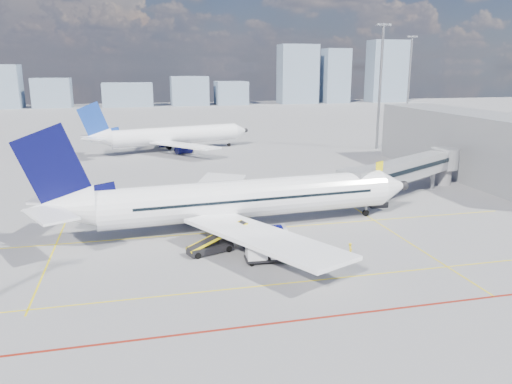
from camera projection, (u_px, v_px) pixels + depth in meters
ground at (274, 256)px, 45.91m from camera, size 420.00×420.00×0.00m
apron_markings at (280, 273)px, 42.09m from camera, size 90.00×35.12×0.01m
jet_bridge at (410, 169)px, 66.29m from camera, size 23.55×15.78×6.30m
terminal_block at (475, 145)px, 78.28m from camera, size 10.00×42.00×10.00m
floodlight_mast_ne at (380, 84)px, 103.10m from camera, size 3.20×0.61×25.45m
floodlight_mast_far at (409, 79)px, 142.23m from camera, size 3.20×0.61×25.45m
distant_skyline at (183, 81)px, 224.81m from camera, size 247.91×14.22×30.08m
main_aircraft at (233, 200)px, 52.71m from camera, size 42.27×36.79×12.34m
second_aircraft at (169, 136)px, 101.99m from camera, size 35.34×30.25×10.69m
baggage_tug at (300, 246)px, 46.35m from camera, size 2.28×1.37×1.58m
cargo_dolly at (268, 249)px, 44.25m from camera, size 4.15×2.04×2.22m
belt_loader at (211, 246)px, 46.57m from camera, size 6.14×3.21×2.48m
ramp_worker at (350, 251)px, 44.95m from camera, size 0.56×0.67×1.57m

